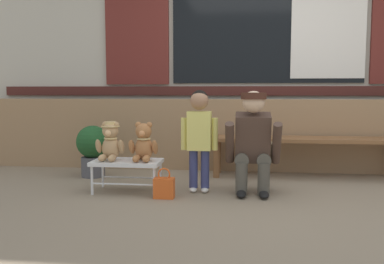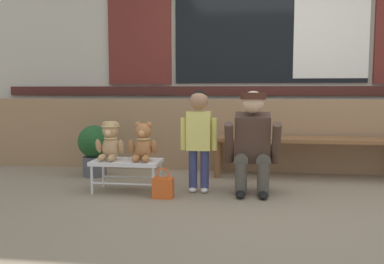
# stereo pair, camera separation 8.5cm
# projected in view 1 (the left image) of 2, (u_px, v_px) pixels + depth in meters

# --- Properties ---
(ground_plane) EXTENTS (60.00, 60.00, 0.00)m
(ground_plane) POSITION_uv_depth(u_px,v_px,m) (276.00, 201.00, 3.60)
(ground_plane) COLOR #84725B
(brick_low_wall) EXTENTS (7.52, 0.25, 0.85)m
(brick_low_wall) POSITION_uv_depth(u_px,v_px,m) (267.00, 135.00, 4.96)
(brick_low_wall) COLOR #997551
(brick_low_wall) RESTS_ON ground
(shop_facade) EXTENTS (7.67, 0.26, 3.61)m
(shop_facade) POSITION_uv_depth(u_px,v_px,m) (267.00, 24.00, 5.34)
(shop_facade) COLOR #B7B2A3
(shop_facade) RESTS_ON ground
(wooden_bench_long) EXTENTS (2.10, 0.40, 0.44)m
(wooden_bench_long) POSITION_uv_depth(u_px,v_px,m) (305.00, 144.00, 4.56)
(wooden_bench_long) COLOR brown
(wooden_bench_long) RESTS_ON ground
(small_display_bench) EXTENTS (0.64, 0.36, 0.30)m
(small_display_bench) POSITION_uv_depth(u_px,v_px,m) (127.00, 164.00, 3.90)
(small_display_bench) COLOR silver
(small_display_bench) RESTS_ON ground
(teddy_bear_with_hat) EXTENTS (0.28, 0.27, 0.36)m
(teddy_bear_with_hat) POSITION_uv_depth(u_px,v_px,m) (110.00, 142.00, 3.90)
(teddy_bear_with_hat) COLOR tan
(teddy_bear_with_hat) RESTS_ON small_display_bench
(teddy_bear_plain) EXTENTS (0.28, 0.26, 0.36)m
(teddy_bear_plain) POSITION_uv_depth(u_px,v_px,m) (144.00, 143.00, 3.86)
(teddy_bear_plain) COLOR #A86B3D
(teddy_bear_plain) RESTS_ON small_display_bench
(child_standing) EXTENTS (0.35, 0.18, 0.96)m
(child_standing) POSITION_uv_depth(u_px,v_px,m) (199.00, 129.00, 3.86)
(child_standing) COLOR navy
(child_standing) RESTS_ON ground
(adult_crouching) EXTENTS (0.50, 0.49, 0.95)m
(adult_crouching) POSITION_uv_depth(u_px,v_px,m) (254.00, 142.00, 3.82)
(adult_crouching) COLOR #4C473D
(adult_crouching) RESTS_ON ground
(handbag_on_ground) EXTENTS (0.18, 0.11, 0.27)m
(handbag_on_ground) POSITION_uv_depth(u_px,v_px,m) (164.00, 187.00, 3.69)
(handbag_on_ground) COLOR #DB561E
(handbag_on_ground) RESTS_ON ground
(potted_plant) EXTENTS (0.36, 0.36, 0.57)m
(potted_plant) POSITION_uv_depth(u_px,v_px,m) (93.00, 148.00, 4.59)
(potted_plant) COLOR #4C4C51
(potted_plant) RESTS_ON ground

